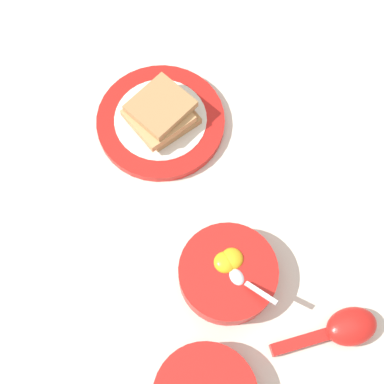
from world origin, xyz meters
The scene contains 5 objects.
ground_plane centered at (0.00, 0.00, 0.00)m, with size 3.00×3.00×0.00m, color silver.
egg_bowl centered at (-0.08, -0.04, 0.02)m, with size 0.15×0.14×0.07m.
toast_plate centered at (0.19, -0.09, 0.01)m, with size 0.21×0.21×0.02m.
toast_sandwich centered at (0.19, -0.09, 0.04)m, with size 0.11×0.11×0.04m.
soup_spoon centered at (-0.23, -0.14, 0.02)m, with size 0.08×0.16×0.03m.
Camera 1 is at (-0.21, 0.10, 0.78)m, focal length 50.00 mm.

